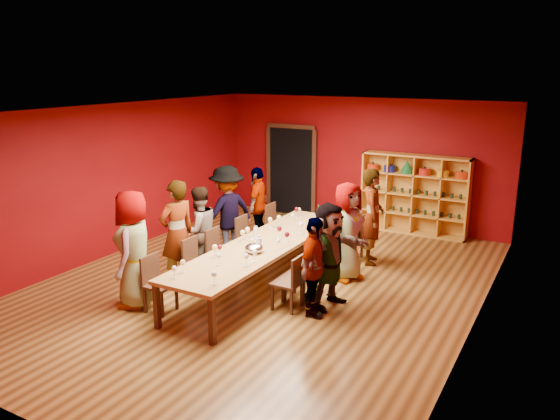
% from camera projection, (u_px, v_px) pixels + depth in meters
% --- Properties ---
extents(room_shell, '(7.10, 9.10, 3.04)m').
position_uv_depth(room_shell, '(263.00, 201.00, 9.17)').
color(room_shell, '#573717').
rests_on(room_shell, ground).
extents(tasting_table, '(1.10, 4.50, 0.75)m').
position_uv_depth(tasting_table, '(263.00, 246.00, 9.37)').
color(tasting_table, '#A27743').
rests_on(tasting_table, ground).
extents(doorway, '(1.40, 0.17, 2.30)m').
position_uv_depth(doorway, '(292.00, 171.00, 13.85)').
color(doorway, black).
rests_on(doorway, ground).
extents(shelving_unit, '(2.40, 0.40, 1.80)m').
position_uv_depth(shelving_unit, '(415.00, 190.00, 12.28)').
color(shelving_unit, gold).
rests_on(shelving_unit, ground).
extents(chair_person_left_0, '(0.42, 0.42, 0.89)m').
position_uv_depth(chair_person_left_0, '(156.00, 280.00, 8.42)').
color(chair_person_left_0, '#321B10').
rests_on(chair_person_left_0, ground).
extents(person_left_0, '(0.83, 1.04, 1.87)m').
position_uv_depth(person_left_0, '(134.00, 249.00, 8.50)').
color(person_left_0, '#151C3A').
rests_on(person_left_0, ground).
extents(chair_person_left_1, '(0.42, 0.42, 0.89)m').
position_uv_depth(chair_person_left_1, '(195.00, 261.00, 9.25)').
color(chair_person_left_1, '#321B10').
rests_on(chair_person_left_1, ground).
extents(person_left_1, '(0.67, 0.79, 1.86)m').
position_uv_depth(person_left_1, '(177.00, 233.00, 9.31)').
color(person_left_1, '#48494D').
rests_on(person_left_1, ground).
extents(chair_person_left_2, '(0.42, 0.42, 0.89)m').
position_uv_depth(chair_person_left_2, '(218.00, 250.00, 9.79)').
color(chair_person_left_2, '#321B10').
rests_on(chair_person_left_2, ground).
extents(person_left_2, '(0.69, 0.89, 1.62)m').
position_uv_depth(person_left_2, '(199.00, 230.00, 9.90)').
color(person_left_2, '#4A4A4F').
rests_on(person_left_2, ground).
extents(chair_person_left_3, '(0.42, 0.42, 0.89)m').
position_uv_depth(chair_person_left_3, '(246.00, 236.00, 10.59)').
color(chair_person_left_3, '#321B10').
rests_on(chair_person_left_3, ground).
extents(person_left_3, '(0.85, 1.29, 1.84)m').
position_uv_depth(person_left_3, '(227.00, 212.00, 10.69)').
color(person_left_3, pink).
rests_on(person_left_3, ground).
extents(chair_person_left_4, '(0.42, 0.42, 0.89)m').
position_uv_depth(chair_person_left_4, '(275.00, 222.00, 11.54)').
color(chair_person_left_4, '#321B10').
rests_on(chair_person_left_4, ground).
extents(person_left_4, '(0.65, 1.04, 1.65)m').
position_uv_depth(person_left_4, '(258.00, 205.00, 11.65)').
color(person_left_4, beige).
rests_on(person_left_4, ground).
extents(chair_person_right_1, '(0.42, 0.42, 0.89)m').
position_uv_depth(chair_person_right_1, '(292.00, 280.00, 8.44)').
color(chair_person_right_1, '#321B10').
rests_on(chair_person_right_1, ground).
extents(person_right_1, '(0.55, 0.96, 1.55)m').
position_uv_depth(person_right_1, '(313.00, 267.00, 8.19)').
color(person_right_1, '#567DB2').
rests_on(person_right_1, ground).
extents(chair_person_right_2, '(0.42, 0.42, 0.89)m').
position_uv_depth(chair_person_right_2, '(304.00, 271.00, 8.78)').
color(chair_person_right_2, '#321B10').
rests_on(chair_person_right_2, ground).
extents(person_right_2, '(0.81, 1.63, 1.69)m').
position_uv_depth(person_right_2, '(329.00, 255.00, 8.49)').
color(person_right_2, '#525257').
rests_on(person_right_2, ground).
extents(chair_person_right_3, '(0.42, 0.42, 0.89)m').
position_uv_depth(chair_person_right_3, '(334.00, 250.00, 9.80)').
color(chair_person_right_3, '#321B10').
rests_on(chair_person_right_3, ground).
extents(person_right_3, '(0.77, 0.98, 1.76)m').
position_uv_depth(person_right_3, '(347.00, 232.00, 9.58)').
color(person_right_3, beige).
rests_on(person_right_3, ground).
extents(chair_person_right_4, '(0.42, 0.42, 0.89)m').
position_uv_depth(chair_person_right_4, '(355.00, 235.00, 10.65)').
color(chair_person_right_4, '#321B10').
rests_on(chair_person_right_4, ground).
extents(person_right_4, '(0.70, 0.81, 1.85)m').
position_uv_depth(person_right_4, '(372.00, 216.00, 10.38)').
color(person_right_4, beige).
rests_on(person_right_4, ground).
extents(wine_glass_0, '(0.07, 0.07, 0.18)m').
position_uv_depth(wine_glass_0, '(299.00, 210.00, 11.03)').
color(wine_glass_0, silver).
rests_on(wine_glass_0, tasting_table).
extents(wine_glass_1, '(0.08, 0.08, 0.20)m').
position_uv_depth(wine_glass_1, '(325.00, 213.00, 10.73)').
color(wine_glass_1, silver).
rests_on(wine_glass_1, tasting_table).
extents(wine_glass_2, '(0.08, 0.08, 0.19)m').
position_uv_depth(wine_glass_2, '(174.00, 269.00, 7.80)').
color(wine_glass_2, silver).
rests_on(wine_glass_2, tasting_table).
extents(wine_glass_3, '(0.09, 0.09, 0.22)m').
position_uv_depth(wine_glass_3, '(279.00, 218.00, 10.31)').
color(wine_glass_3, silver).
rests_on(wine_glass_3, tasting_table).
extents(wine_glass_4, '(0.09, 0.09, 0.22)m').
position_uv_depth(wine_glass_4, '(297.00, 210.00, 10.93)').
color(wine_glass_4, silver).
rests_on(wine_glass_4, tasting_table).
extents(wine_glass_5, '(0.09, 0.09, 0.22)m').
position_uv_depth(wine_glass_5, '(279.00, 229.00, 9.62)').
color(wine_glass_5, silver).
rests_on(wine_glass_5, tasting_table).
extents(wine_glass_6, '(0.08, 0.08, 0.20)m').
position_uv_depth(wine_glass_6, '(252.00, 241.00, 9.03)').
color(wine_glass_6, silver).
rests_on(wine_glass_6, tasting_table).
extents(wine_glass_7, '(0.08, 0.08, 0.19)m').
position_uv_depth(wine_glass_7, '(220.00, 248.00, 8.71)').
color(wine_glass_7, silver).
rests_on(wine_glass_7, tasting_table).
extents(wine_glass_8, '(0.09, 0.09, 0.22)m').
position_uv_depth(wine_glass_8, '(215.00, 248.00, 8.63)').
color(wine_glass_8, silver).
rests_on(wine_glass_8, tasting_table).
extents(wine_glass_9, '(0.08, 0.08, 0.20)m').
position_uv_depth(wine_glass_9, '(255.00, 253.00, 8.44)').
color(wine_glass_9, silver).
rests_on(wine_glass_9, tasting_table).
extents(wine_glass_10, '(0.07, 0.07, 0.18)m').
position_uv_depth(wine_glass_10, '(278.00, 241.00, 9.04)').
color(wine_glass_10, silver).
rests_on(wine_glass_10, tasting_table).
extents(wine_glass_11, '(0.08, 0.08, 0.20)m').
position_uv_depth(wine_glass_11, '(219.00, 256.00, 8.31)').
color(wine_glass_11, silver).
rests_on(wine_glass_11, tasting_table).
extents(wine_glass_12, '(0.08, 0.08, 0.20)m').
position_uv_depth(wine_glass_12, '(214.00, 275.00, 7.56)').
color(wine_glass_12, silver).
rests_on(wine_glass_12, tasting_table).
extents(wine_glass_13, '(0.08, 0.08, 0.20)m').
position_uv_depth(wine_glass_13, '(183.00, 263.00, 8.00)').
color(wine_glass_13, silver).
rests_on(wine_glass_13, tasting_table).
extents(wine_glass_14, '(0.09, 0.09, 0.22)m').
position_uv_depth(wine_glass_14, '(270.00, 220.00, 10.19)').
color(wine_glass_14, silver).
rests_on(wine_glass_14, tasting_table).
extents(wine_glass_15, '(0.09, 0.09, 0.22)m').
position_uv_depth(wine_glass_15, '(324.00, 214.00, 10.64)').
color(wine_glass_15, silver).
rests_on(wine_glass_15, tasting_table).
extents(wine_glass_16, '(0.09, 0.09, 0.22)m').
position_uv_depth(wine_glass_16, '(301.00, 225.00, 9.87)').
color(wine_glass_16, silver).
rests_on(wine_glass_16, tasting_table).
extents(wine_glass_17, '(0.09, 0.09, 0.21)m').
position_uv_depth(wine_glass_17, '(243.00, 233.00, 9.42)').
color(wine_glass_17, silver).
rests_on(wine_glass_17, tasting_table).
extents(wine_glass_18, '(0.09, 0.09, 0.22)m').
position_uv_depth(wine_glass_18, '(247.00, 230.00, 9.56)').
color(wine_glass_18, silver).
rests_on(wine_glass_18, tasting_table).
extents(wine_glass_19, '(0.08, 0.08, 0.20)m').
position_uv_depth(wine_glass_19, '(246.00, 257.00, 8.27)').
color(wine_glass_19, silver).
rests_on(wine_glass_19, tasting_table).
extents(wine_glass_20, '(0.07, 0.07, 0.19)m').
position_uv_depth(wine_glass_20, '(293.00, 216.00, 10.56)').
color(wine_glass_20, silver).
rests_on(wine_glass_20, tasting_table).
extents(wine_glass_21, '(0.09, 0.09, 0.22)m').
position_uv_depth(wine_glass_21, '(287.00, 235.00, 9.30)').
color(wine_glass_21, silver).
rests_on(wine_glass_21, tasting_table).
extents(spittoon_bowl, '(0.31, 0.31, 0.17)m').
position_uv_depth(spittoon_bowl, '(254.00, 248.00, 8.88)').
color(spittoon_bowl, silver).
rests_on(spittoon_bowl, tasting_table).
extents(carafe_a, '(0.10, 0.10, 0.23)m').
position_uv_depth(carafe_a, '(256.00, 233.00, 9.60)').
color(carafe_a, silver).
rests_on(carafe_a, tasting_table).
extents(carafe_b, '(0.12, 0.12, 0.27)m').
position_uv_depth(carafe_b, '(259.00, 244.00, 8.95)').
color(carafe_b, silver).
rests_on(carafe_b, tasting_table).
extents(wine_bottle, '(0.09, 0.09, 0.31)m').
position_uv_depth(wine_bottle, '(318.00, 214.00, 10.75)').
color(wine_bottle, '#15391B').
rests_on(wine_bottle, tasting_table).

